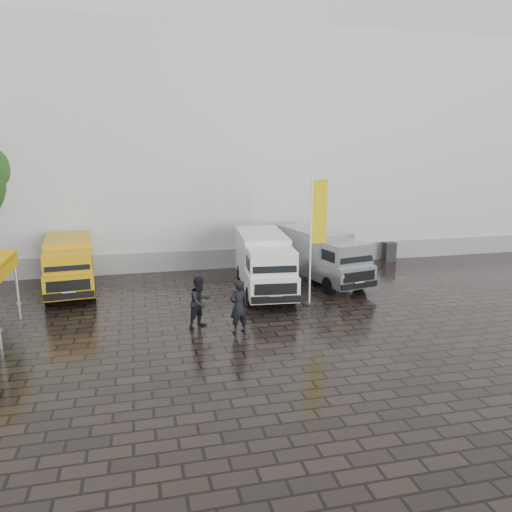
{
  "coord_description": "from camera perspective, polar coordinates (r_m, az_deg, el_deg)",
  "views": [
    {
      "loc": [
        -5.78,
        -16.89,
        6.21
      ],
      "look_at": [
        -1.18,
        2.2,
        1.86
      ],
      "focal_mm": 35.0,
      "sensor_mm": 36.0,
      "label": 1
    }
  ],
  "objects": [
    {
      "name": "wheelie_bin",
      "position": [
        28.31,
        15.01,
        0.47
      ],
      "size": [
        0.67,
        0.67,
        1.03
      ],
      "primitive_type": "cube",
      "rotation": [
        0.0,
        0.0,
        -0.08
      ],
      "color": "black",
      "rests_on": "ground"
    },
    {
      "name": "person_front",
      "position": [
        16.86,
        -1.99,
        -5.79
      ],
      "size": [
        0.76,
        0.6,
        1.84
      ],
      "primitive_type": "imported",
      "rotation": [
        0.0,
        0.0,
        3.4
      ],
      "color": "black",
      "rests_on": "ground"
    },
    {
      "name": "van_white",
      "position": [
        21.34,
        0.95,
        -0.97
      ],
      "size": [
        2.48,
        5.89,
        2.48
      ],
      "primitive_type": null,
      "rotation": [
        0.0,
        0.0,
        -0.1
      ],
      "color": "white",
      "rests_on": "ground"
    },
    {
      "name": "van_yellow",
      "position": [
        22.79,
        -20.52,
        -1.17
      ],
      "size": [
        2.34,
        5.08,
        2.28
      ],
      "primitive_type": null,
      "rotation": [
        0.0,
        0.0,
        0.09
      ],
      "color": "#D19A0B",
      "rests_on": "ground"
    },
    {
      "name": "flagpole",
      "position": [
        19.55,
        6.81,
        2.65
      ],
      "size": [
        0.88,
        0.5,
        5.16
      ],
      "color": "black",
      "rests_on": "ground"
    },
    {
      "name": "ground",
      "position": [
        18.9,
        5.08,
        -6.73
      ],
      "size": [
        120.0,
        120.0,
        0.0
      ],
      "primitive_type": "plane",
      "color": "black",
      "rests_on": "ground"
    },
    {
      "name": "van_silver",
      "position": [
        23.15,
        7.67,
        -0.15
      ],
      "size": [
        2.91,
        5.73,
        2.37
      ],
      "primitive_type": null,
      "rotation": [
        0.0,
        0.0,
        0.21
      ],
      "color": "#9FA2A4",
      "rests_on": "ground"
    },
    {
      "name": "exhibition_hall",
      "position": [
        33.8,
        -0.26,
        12.15
      ],
      "size": [
        44.0,
        16.0,
        12.0
      ],
      "primitive_type": "cube",
      "color": "silver",
      "rests_on": "ground"
    },
    {
      "name": "person_tent",
      "position": [
        17.46,
        -6.4,
        -5.25
      ],
      "size": [
        1.12,
        1.08,
        1.83
      ],
      "primitive_type": "imported",
      "rotation": [
        0.0,
        0.0,
        0.62
      ],
      "color": "black",
      "rests_on": "ground"
    },
    {
      "name": "hall_plinth",
      "position": [
        26.65,
        3.75,
        0.1
      ],
      "size": [
        44.0,
        0.15,
        1.0
      ],
      "primitive_type": "cube",
      "color": "gray",
      "rests_on": "ground"
    }
  ]
}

